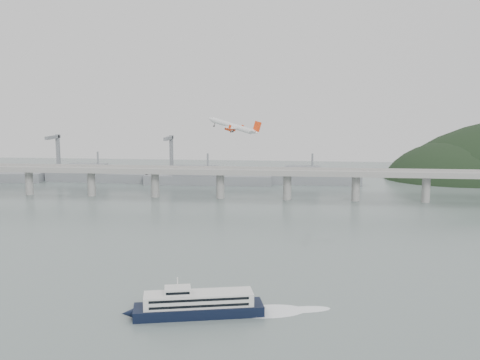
# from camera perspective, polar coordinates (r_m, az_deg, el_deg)

# --- Properties ---
(ground) EXTENTS (900.00, 900.00, 0.00)m
(ground) POSITION_cam_1_polar(r_m,az_deg,el_deg) (226.17, -1.48, -11.15)
(ground) COLOR slate
(ground) RESTS_ON ground
(bridge) EXTENTS (800.00, 22.00, 23.90)m
(bridge) POSITION_cam_1_polar(r_m,az_deg,el_deg) (416.26, 1.92, 0.46)
(bridge) COLOR gray
(bridge) RESTS_ON ground
(distant_fleet) EXTENTS (453.00, 60.90, 40.00)m
(distant_fleet) POSITION_cam_1_polar(r_m,az_deg,el_deg) (514.98, -14.93, 0.45)
(distant_fleet) COLOR slate
(distant_fleet) RESTS_ON ground
(ferry) EXTENTS (73.57, 25.63, 14.06)m
(ferry) POSITION_cam_1_polar(r_m,az_deg,el_deg) (201.87, -4.23, -12.50)
(ferry) COLOR black
(ferry) RESTS_ON ground
(airliner) EXTENTS (32.32, 29.39, 11.28)m
(airliner) POSITION_cam_1_polar(r_m,az_deg,el_deg) (320.21, -0.68, 5.47)
(airliner) COLOR white
(airliner) RESTS_ON ground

